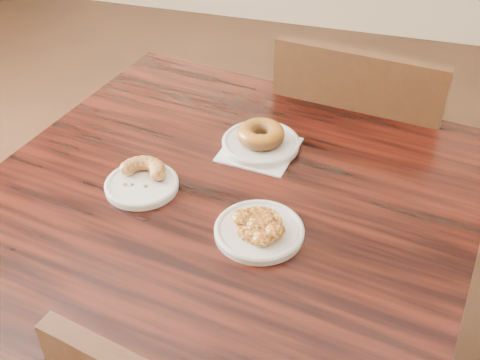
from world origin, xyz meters
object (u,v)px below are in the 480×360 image
(chair_far, at_px, (359,164))
(glazed_donut, at_px, (261,134))
(cafe_table, at_px, (225,317))
(apple_fritter, at_px, (259,223))
(cruller_fragment, at_px, (141,177))

(chair_far, distance_m, glazed_donut, 0.57)
(chair_far, bearing_deg, glazed_donut, 71.62)
(cafe_table, xyz_separation_m, apple_fritter, (0.10, -0.08, 0.40))
(chair_far, xyz_separation_m, apple_fritter, (-0.13, -0.69, 0.33))
(cafe_table, relative_size, glazed_donut, 9.27)
(cafe_table, height_order, apple_fritter, apple_fritter)
(chair_far, bearing_deg, cafe_table, 76.86)
(glazed_donut, bearing_deg, chair_far, 63.78)
(cafe_table, xyz_separation_m, chair_far, (0.23, 0.61, 0.08))
(cafe_table, height_order, cruller_fragment, cruller_fragment)
(chair_far, bearing_deg, apple_fritter, 86.81)
(apple_fritter, bearing_deg, cafe_table, 140.07)
(glazed_donut, relative_size, cruller_fragment, 0.94)
(apple_fritter, bearing_deg, glazed_donut, 104.16)
(chair_far, xyz_separation_m, cruller_fragment, (-0.40, -0.62, 0.33))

